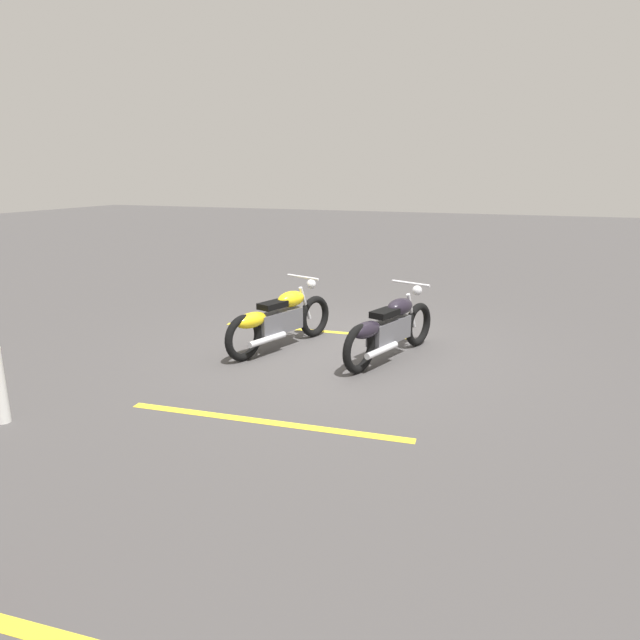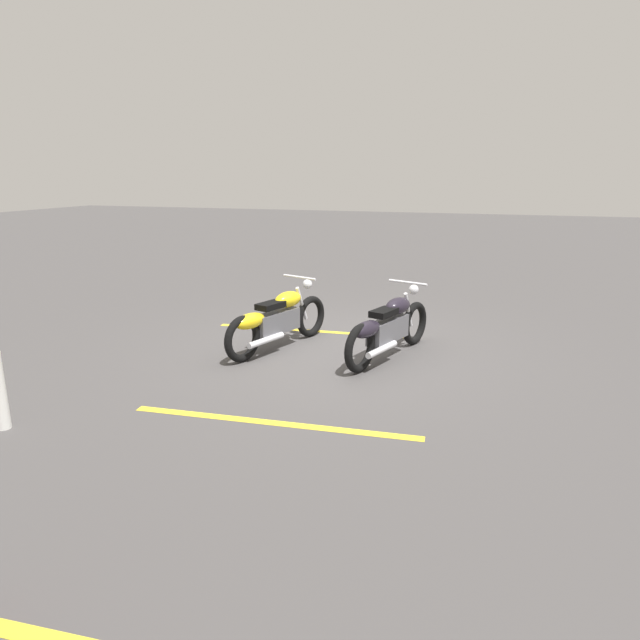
{
  "view_description": "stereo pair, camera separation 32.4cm",
  "coord_description": "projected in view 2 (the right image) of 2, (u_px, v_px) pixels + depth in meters",
  "views": [
    {
      "loc": [
        7.57,
        2.59,
        2.59
      ],
      "look_at": [
        0.79,
        0.0,
        0.65
      ],
      "focal_mm": 31.13,
      "sensor_mm": 36.0,
      "label": 1
    },
    {
      "loc": [
        7.68,
        2.29,
        2.59
      ],
      "look_at": [
        0.79,
        0.0,
        0.65
      ],
      "focal_mm": 31.13,
      "sensor_mm": 36.0,
      "label": 2
    }
  ],
  "objects": [
    {
      "name": "ground_plane",
      "position": [
        336.0,
        349.0,
        8.41
      ],
      "size": [
        60.0,
        60.0,
        0.0
      ],
      "primitive_type": "plane",
      "color": "#474444"
    },
    {
      "name": "motorcycle_bright_foreground",
      "position": [
        277.0,
        319.0,
        8.28
      ],
      "size": [
        2.15,
        0.86,
        1.04
      ],
      "rotation": [
        0.0,
        0.0,
        2.82
      ],
      "color": "black",
      "rests_on": "ground"
    },
    {
      "name": "motorcycle_dark_foreground",
      "position": [
        388.0,
        327.0,
        7.87
      ],
      "size": [
        2.15,
        0.86,
        1.04
      ],
      "rotation": [
        0.0,
        0.0,
        2.82
      ],
      "color": "black",
      "rests_on": "ground"
    },
    {
      "name": "parking_stripe_near",
      "position": [
        310.0,
        331.0,
        9.36
      ],
      "size": [
        0.38,
        3.2,
        0.01
      ],
      "primitive_type": "cube",
      "rotation": [
        0.0,
        0.0,
        1.65
      ],
      "color": "yellow",
      "rests_on": "ground"
    },
    {
      "name": "parking_stripe_mid",
      "position": [
        273.0,
        423.0,
        5.91
      ],
      "size": [
        0.38,
        3.2,
        0.01
      ],
      "primitive_type": "cube",
      "rotation": [
        0.0,
        0.0,
        1.65
      ],
      "color": "yellow",
      "rests_on": "ground"
    }
  ]
}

